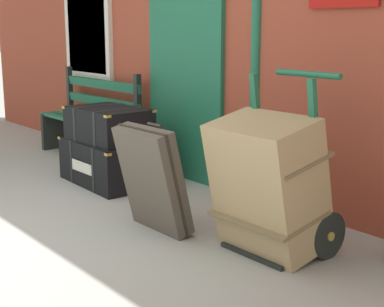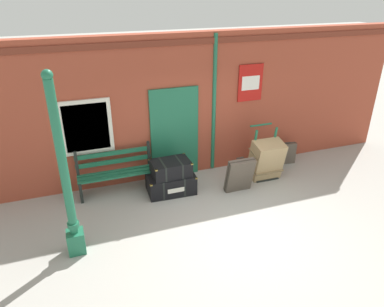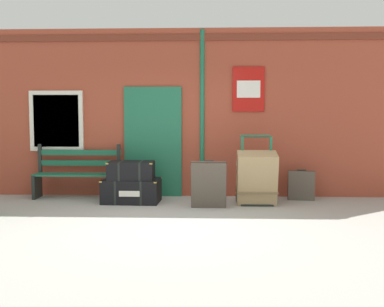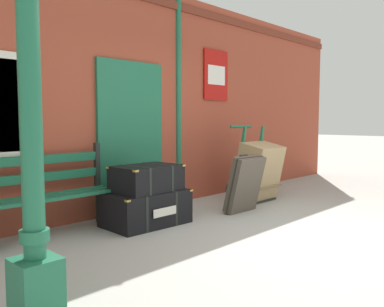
{
  "view_description": "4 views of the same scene",
  "coord_description": "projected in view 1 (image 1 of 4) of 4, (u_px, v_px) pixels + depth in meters",
  "views": [
    {
      "loc": [
        4.0,
        -1.13,
        1.5
      ],
      "look_at": [
        0.58,
        1.66,
        0.53
      ],
      "focal_mm": 54.54,
      "sensor_mm": 36.0,
      "label": 1
    },
    {
      "loc": [
        -2.57,
        -4.7,
        4.12
      ],
      "look_at": [
        -0.32,
        1.68,
        0.87
      ],
      "focal_mm": 33.56,
      "sensor_mm": 36.0,
      "label": 2
    },
    {
      "loc": [
        0.65,
        -6.54,
        1.58
      ],
      "look_at": [
        0.31,
        1.83,
        0.88
      ],
      "focal_mm": 44.0,
      "sensor_mm": 36.0,
      "label": 3
    },
    {
      "loc": [
        -3.97,
        -2.08,
        1.3
      ],
      "look_at": [
        0.26,
        1.95,
        0.81
      ],
      "focal_mm": 38.04,
      "sensor_mm": 36.0,
      "label": 4
    }
  ],
  "objects": [
    {
      "name": "suitcase_beige",
      "position": [
        153.0,
        179.0,
        4.28
      ],
      "size": [
        0.6,
        0.33,
        0.81
      ],
      "color": "#51473D",
      "rests_on": "ground"
    },
    {
      "name": "large_brown_trunk",
      "position": [
        268.0,
        185.0,
        3.85
      ],
      "size": [
        0.7,
        0.61,
        0.95
      ],
      "color": "tan",
      "rests_on": "ground"
    },
    {
      "name": "platform_bench",
      "position": [
        91.0,
        120.0,
        6.7
      ],
      "size": [
        1.6,
        0.43,
        1.01
      ],
      "color": "#1E6647",
      "rests_on": "ground"
    },
    {
      "name": "porters_trolley",
      "position": [
        284.0,
        209.0,
        3.99
      ],
      "size": [
        0.71,
        0.56,
        1.21
      ],
      "color": "black",
      "rests_on": "ground"
    },
    {
      "name": "brick_facade",
      "position": [
        229.0,
        15.0,
        5.33
      ],
      "size": [
        10.4,
        0.35,
        3.2
      ],
      "color": "#9E422D",
      "rests_on": "ground"
    },
    {
      "name": "steamer_trunk_base",
      "position": [
        112.0,
        162.0,
        5.68
      ],
      "size": [
        1.03,
        0.69,
        0.43
      ],
      "color": "black",
      "rests_on": "ground"
    },
    {
      "name": "steamer_trunk_middle",
      "position": [
        109.0,
        124.0,
        5.58
      ],
      "size": [
        0.82,
        0.57,
        0.33
      ],
      "color": "black",
      "rests_on": "steamer_trunk_base"
    }
  ]
}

